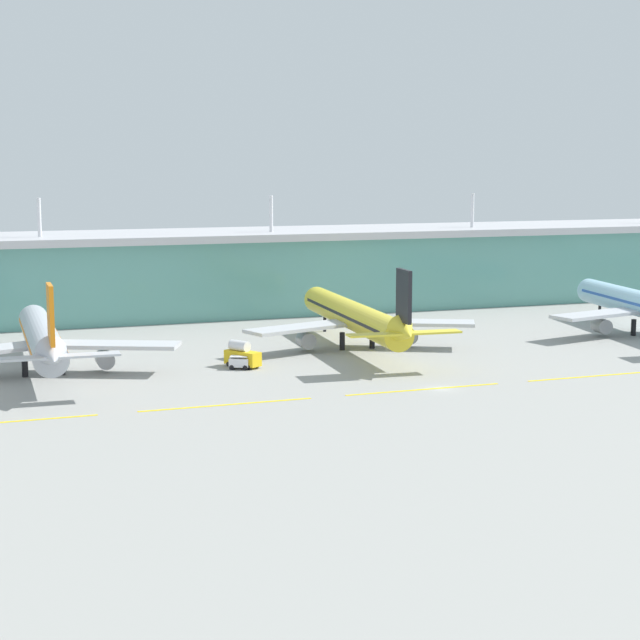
% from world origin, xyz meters
% --- Properties ---
extents(ground_plane, '(600.00, 600.00, 0.00)m').
position_xyz_m(ground_plane, '(0.00, 0.00, 0.00)').
color(ground_plane, gray).
extents(terminal_building, '(288.00, 34.00, 29.65)m').
position_xyz_m(terminal_building, '(-0.00, 101.35, 10.53)').
color(terminal_building, '#5B9E93').
rests_on(terminal_building, ground).
extents(airliner_near_middle, '(48.78, 58.47, 18.90)m').
position_xyz_m(airliner_near_middle, '(-61.69, 35.12, 6.44)').
color(airliner_near_middle, '#ADB2BC').
rests_on(airliner_near_middle, ground).
extents(airliner_center, '(48.68, 66.42, 18.90)m').
position_xyz_m(airliner_center, '(1.16, 41.85, 6.45)').
color(airliner_center, yellow).
rests_on(airliner_center, ground).
extents(taxiway_stripe_west, '(28.00, 0.70, 0.04)m').
position_xyz_m(taxiway_stripe_west, '(-71.00, 0.23, 0.02)').
color(taxiway_stripe_west, yellow).
rests_on(taxiway_stripe_west, ground).
extents(taxiway_stripe_mid_west, '(28.00, 0.70, 0.04)m').
position_xyz_m(taxiway_stripe_mid_west, '(-37.00, 0.23, 0.02)').
color(taxiway_stripe_mid_west, yellow).
rests_on(taxiway_stripe_mid_west, ground).
extents(taxiway_stripe_centre, '(28.00, 0.70, 0.04)m').
position_xyz_m(taxiway_stripe_centre, '(-3.00, 0.23, 0.02)').
color(taxiway_stripe_centre, yellow).
rests_on(taxiway_stripe_centre, ground).
extents(taxiway_stripe_mid_east, '(28.00, 0.70, 0.04)m').
position_xyz_m(taxiway_stripe_mid_east, '(31.00, 0.23, 0.02)').
color(taxiway_stripe_mid_east, yellow).
rests_on(taxiway_stripe_mid_east, ground).
extents(fuel_truck, '(6.00, 7.49, 4.95)m').
position_xyz_m(fuel_truck, '(-26.23, 29.76, 2.26)').
color(fuel_truck, gold).
rests_on(fuel_truck, ground).
extents(baggage_cart, '(4.02, 3.28, 2.48)m').
position_xyz_m(baggage_cart, '(-27.30, 27.87, 1.26)').
color(baggage_cart, silver).
rests_on(baggage_cart, ground).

